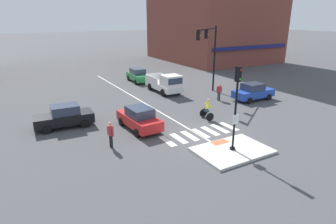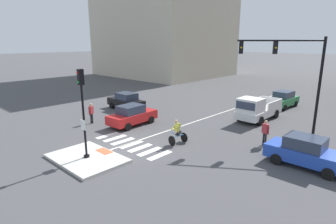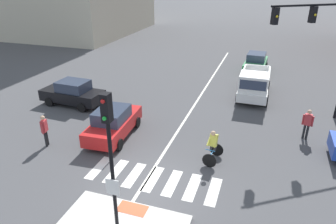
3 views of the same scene
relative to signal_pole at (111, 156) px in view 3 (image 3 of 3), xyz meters
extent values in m
plane|color=#474749|center=(0.00, 2.72, -3.12)|extent=(300.00, 300.00, 0.00)
cube|color=#DB5B38|center=(0.00, 1.17, -2.97)|extent=(1.10, 0.60, 0.01)
cylinder|color=black|center=(0.00, 0.01, -0.86)|extent=(0.12, 0.12, 3.99)
cube|color=white|center=(0.00, -0.07, -1.06)|extent=(0.44, 0.03, 0.56)
cube|color=black|center=(0.00, 0.01, 1.55)|extent=(0.24, 0.28, 0.84)
sphere|color=red|center=(0.00, -0.15, 1.80)|extent=(0.12, 0.12, 0.12)
sphere|color=green|center=(0.00, -0.15, 1.30)|extent=(0.12, 0.12, 0.12)
cube|color=silver|center=(-2.61, 3.25, -3.12)|extent=(0.44, 1.80, 0.01)
cube|color=silver|center=(-1.74, 3.25, -3.12)|extent=(0.44, 1.80, 0.01)
cube|color=silver|center=(-0.87, 3.25, -3.12)|extent=(0.44, 1.80, 0.01)
cube|color=silver|center=(0.00, 3.25, -3.12)|extent=(0.44, 1.80, 0.01)
cube|color=silver|center=(0.87, 3.25, -3.12)|extent=(0.44, 1.80, 0.01)
cube|color=silver|center=(1.74, 3.25, -3.12)|extent=(0.44, 1.80, 0.01)
cube|color=silver|center=(2.61, 3.25, -3.12)|extent=(0.44, 1.80, 0.01)
cube|color=silver|center=(-0.23, 12.72, -3.12)|extent=(0.14, 28.00, 0.01)
cylinder|color=black|center=(6.05, 10.82, 3.43)|extent=(4.52, 3.11, 0.11)
cube|color=black|center=(5.82, 10.67, 2.98)|extent=(0.38, 0.39, 0.80)
sphere|color=gold|center=(5.92, 10.53, 2.98)|extent=(0.12, 0.12, 0.12)
cube|color=black|center=(4.04, 9.46, 2.98)|extent=(0.38, 0.39, 0.80)
sphere|color=gold|center=(4.14, 9.32, 2.98)|extent=(0.12, 0.12, 0.12)
cube|color=red|center=(-3.30, 6.13, -2.47)|extent=(1.93, 4.19, 0.70)
cube|color=#2D384C|center=(-3.29, 5.98, -1.80)|extent=(1.59, 1.98, 0.64)
cylinder|color=black|center=(-4.20, 7.35, -2.82)|extent=(0.21, 0.61, 0.60)
cylinder|color=black|center=(-2.54, 7.45, -2.82)|extent=(0.21, 0.61, 0.60)
cylinder|color=black|center=(-4.06, 4.81, -2.82)|extent=(0.21, 0.61, 0.60)
cylinder|color=black|center=(-2.39, 4.91, -2.82)|extent=(0.21, 0.61, 0.60)
cube|color=black|center=(-7.89, 9.14, -2.47)|extent=(4.18, 1.90, 0.70)
cube|color=#2D384C|center=(-7.74, 9.13, -1.80)|extent=(1.97, 1.57, 0.64)
cylinder|color=black|center=(-9.20, 8.37, -2.82)|extent=(0.61, 0.21, 0.60)
cylinder|color=black|center=(-9.12, 10.03, -2.82)|extent=(0.61, 0.21, 0.60)
cylinder|color=black|center=(-6.66, 8.25, -2.82)|extent=(0.61, 0.21, 0.60)
cylinder|color=black|center=(-6.58, 9.91, -2.82)|extent=(0.61, 0.21, 0.60)
cube|color=#237A3D|center=(3.02, 20.41, -2.47)|extent=(1.91, 4.18, 0.70)
cube|color=#2D384C|center=(3.03, 20.56, -1.80)|extent=(1.58, 1.98, 0.64)
cylinder|color=black|center=(3.79, 19.10, -2.82)|extent=(0.21, 0.61, 0.60)
cylinder|color=black|center=(2.12, 19.18, -2.82)|extent=(0.21, 0.61, 0.60)
cylinder|color=black|center=(3.92, 21.63, -2.82)|extent=(0.21, 0.61, 0.60)
cylinder|color=black|center=(2.26, 21.72, -2.82)|extent=(0.21, 0.61, 0.60)
cube|color=white|center=(3.33, 14.50, -2.44)|extent=(1.91, 5.10, 0.60)
cube|color=white|center=(3.32, 12.90, -1.59)|extent=(1.80, 1.70, 1.10)
cube|color=#2D384C|center=(3.32, 12.07, -1.51)|extent=(1.62, 0.08, 0.60)
cube|color=white|center=(4.22, 15.51, -1.84)|extent=(0.13, 2.81, 0.60)
cube|color=white|center=(2.44, 15.52, -1.84)|extent=(0.13, 2.81, 0.60)
cube|color=white|center=(3.33, 17.00, -1.84)|extent=(1.80, 0.10, 0.60)
cylinder|color=black|center=(4.23, 12.91, -2.74)|extent=(0.24, 0.76, 0.76)
cylinder|color=black|center=(2.41, 12.92, -2.74)|extent=(0.24, 0.76, 0.76)
cylinder|color=black|center=(4.24, 15.90, -2.74)|extent=(0.24, 0.76, 0.76)
cylinder|color=black|center=(2.42, 15.90, -2.74)|extent=(0.24, 0.76, 0.76)
cylinder|color=black|center=(2.09, 4.87, -2.79)|extent=(0.66, 0.13, 0.66)
cylinder|color=black|center=(2.23, 5.91, -2.79)|extent=(0.66, 0.13, 0.66)
cylinder|color=#2370AD|center=(2.16, 5.39, -2.57)|extent=(0.17, 0.89, 0.05)
cylinder|color=#2370AD|center=(2.19, 5.57, -2.39)|extent=(0.04, 0.04, 0.30)
cylinder|color=#2370AD|center=(2.10, 4.92, -2.27)|extent=(0.44, 0.10, 0.04)
cylinder|color=black|center=(2.24, 5.40, -2.39)|extent=(0.17, 0.41, 0.33)
cylinder|color=black|center=(2.09, 5.43, -2.39)|extent=(0.17, 0.41, 0.33)
cube|color=#DBD64C|center=(2.15, 5.31, -1.96)|extent=(0.39, 0.43, 0.60)
sphere|color=tan|center=(2.13, 5.20, -1.55)|extent=(0.22, 0.22, 0.22)
cylinder|color=#DBD64C|center=(2.28, 5.11, -1.96)|extent=(0.14, 0.46, 0.31)
cylinder|color=#DBD64C|center=(1.97, 5.16, -1.96)|extent=(0.14, 0.46, 0.31)
cylinder|color=black|center=(-6.09, 4.22, -2.71)|extent=(0.12, 0.12, 0.82)
cylinder|color=black|center=(-6.04, 4.07, -2.71)|extent=(0.12, 0.12, 0.82)
cube|color=#B73338|center=(-6.07, 4.15, -2.00)|extent=(0.32, 0.41, 0.60)
cylinder|color=#B73338|center=(-6.13, 4.37, -2.05)|extent=(0.09, 0.09, 0.56)
cylinder|color=#B73338|center=(-6.00, 3.93, -2.05)|extent=(0.09, 0.09, 0.56)
sphere|color=tan|center=(-6.07, 4.15, -1.56)|extent=(0.22, 0.22, 0.22)
cylinder|color=black|center=(6.28, 9.03, -2.71)|extent=(0.12, 0.12, 0.82)
cylinder|color=black|center=(6.44, 8.99, -2.71)|extent=(0.12, 0.12, 0.82)
cube|color=#B73338|center=(6.36, 9.01, -2.00)|extent=(0.40, 0.30, 0.60)
cylinder|color=#B73338|center=(6.14, 9.07, -2.05)|extent=(0.09, 0.09, 0.56)
cylinder|color=#B73338|center=(6.58, 8.96, -2.05)|extent=(0.09, 0.09, 0.56)
sphere|color=tan|center=(6.36, 9.01, -1.56)|extent=(0.22, 0.22, 0.22)
camera|label=1|loc=(-10.93, -11.36, 4.51)|focal=30.33mm
camera|label=2|loc=(13.40, -7.58, 3.40)|focal=29.91mm
camera|label=3|loc=(3.98, -6.66, 4.91)|focal=32.73mm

